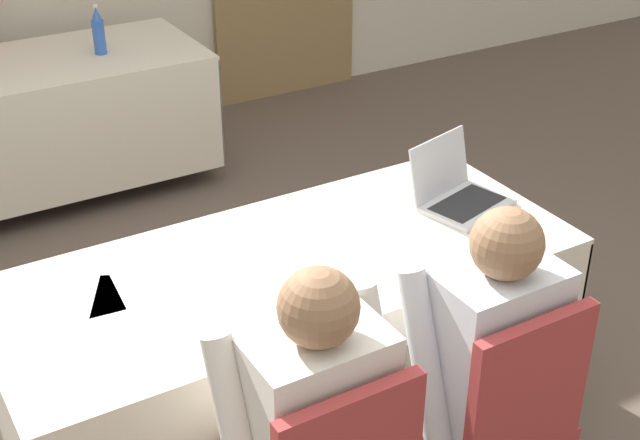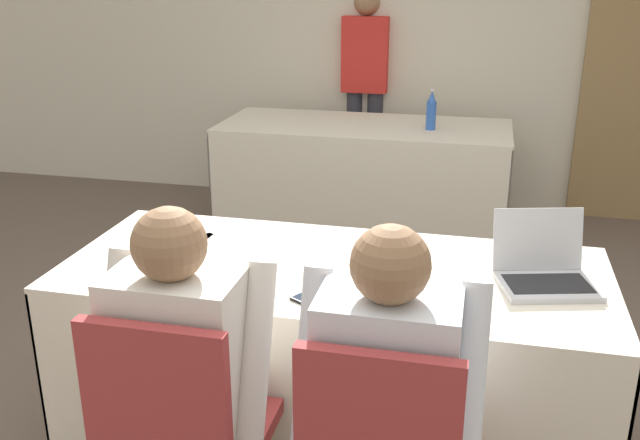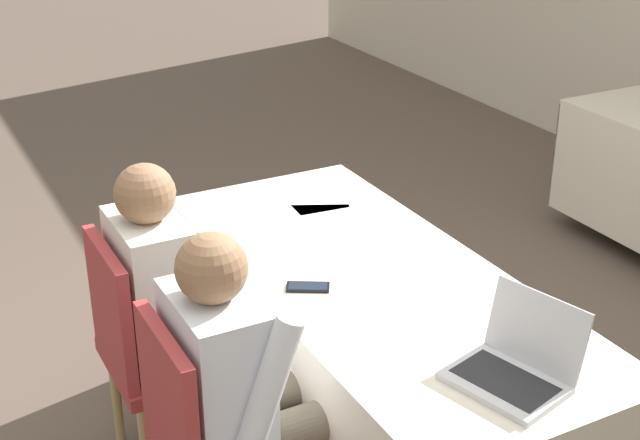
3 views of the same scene
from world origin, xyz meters
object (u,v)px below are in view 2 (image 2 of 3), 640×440
Objects in this scene: chair_near_left at (180,433)px; laptop at (545,272)px; cell_phone at (312,294)px; person_checkered_shirt at (191,365)px; person_red_shirt at (365,83)px; person_white_shirt at (389,391)px; water_bottle at (431,111)px.

laptop is at bearing -143.71° from chair_near_left.
chair_near_left reaches higher than cell_phone.
person_checkered_shirt is (-0.27, -0.37, -0.08)m from cell_phone.
person_red_shirt is at bearing 126.98° from cell_phone.
person_checkered_shirt is 1.00× the size of person_white_shirt.
person_red_shirt is (-1.14, 3.05, 0.12)m from laptop.
laptop is at bearing -75.93° from water_bottle.
chair_near_left is 0.58× the size of person_red_shirt.
person_white_shirt is at bearing -78.86° from person_red_shirt.
water_bottle is 0.22× the size of person_white_shirt.
cell_phone is 0.17× the size of chair_near_left.
cell_phone is 0.60m from chair_near_left.
person_white_shirt is (-0.43, -0.63, -0.12)m from laptop.
cell_phone is 0.49m from person_white_shirt.
chair_near_left is (-0.43, -3.03, -0.35)m from water_bottle.
person_checkered_shirt is 0.58m from person_white_shirt.
water_bottle is (-0.57, 2.29, 0.07)m from laptop.
laptop is at bearing -69.30° from person_red_shirt.
person_red_shirt is (-0.13, 3.79, 0.40)m from chair_near_left.
person_red_shirt is at bearing -88.03° from chair_near_left.
person_white_shirt is at bearing -180.00° from person_checkered_shirt.
chair_near_left is 3.81m from person_red_shirt.
laptop is at bearing -147.75° from person_checkered_shirt.
water_bottle is 0.22× the size of person_checkered_shirt.
person_checkered_shirt reaches higher than cell_phone.
water_bottle is 3.08m from chair_near_left.
water_bottle is 0.94m from person_red_shirt.
cell_phone is at bearing -119.84° from chair_near_left.
water_bottle is 0.16× the size of person_red_shirt.
person_checkered_shirt is at bearing -98.38° from water_bottle.
laptop reaches higher than chair_near_left.
cell_phone is at bearing -82.83° from person_red_shirt.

